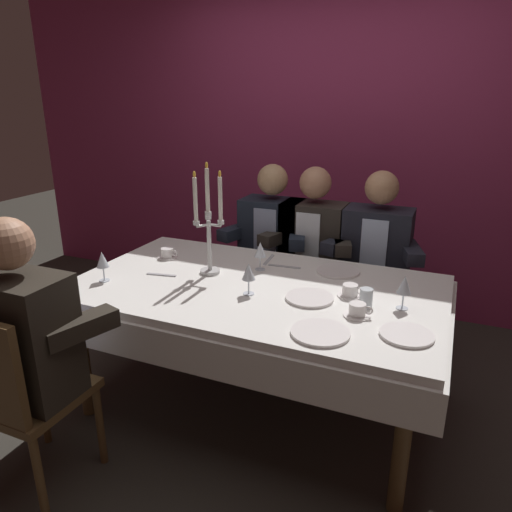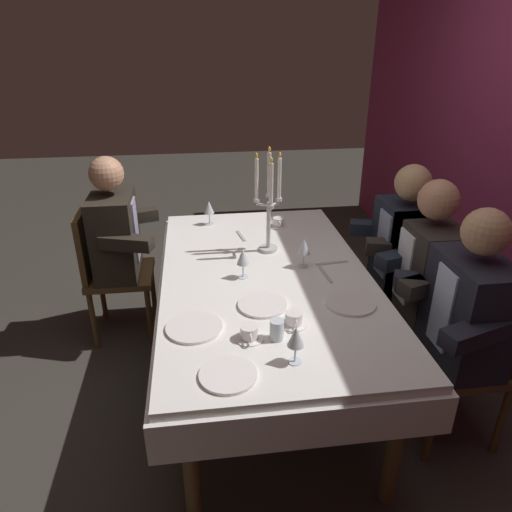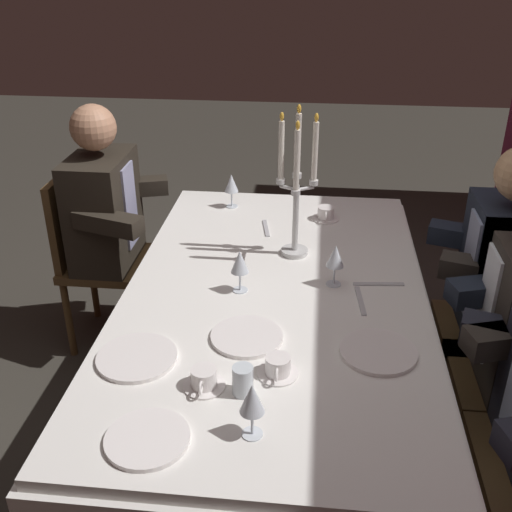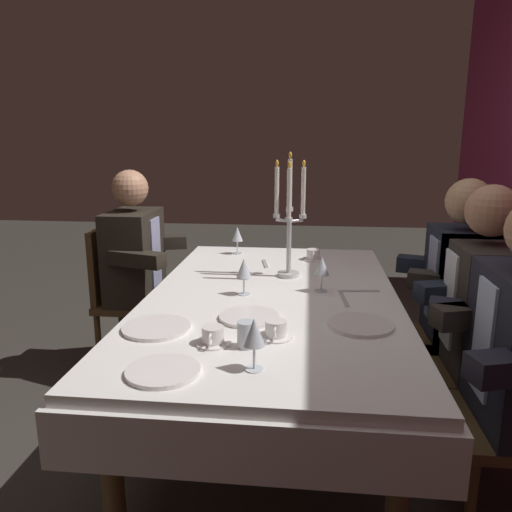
{
  "view_description": "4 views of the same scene",
  "coord_description": "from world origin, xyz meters",
  "px_view_note": "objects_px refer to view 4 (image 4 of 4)",
  "views": [
    {
      "loc": [
        0.9,
        -2.11,
        1.69
      ],
      "look_at": [
        0.02,
        -0.05,
        0.92
      ],
      "focal_mm": 33.29,
      "sensor_mm": 36.0,
      "label": 1
    },
    {
      "loc": [
        2.18,
        -0.35,
        1.91
      ],
      "look_at": [
        -0.02,
        -0.05,
        0.84
      ],
      "focal_mm": 32.87,
      "sensor_mm": 36.0,
      "label": 2
    },
    {
      "loc": [
        1.93,
        0.14,
        1.89
      ],
      "look_at": [
        -0.04,
        -0.07,
        0.86
      ],
      "focal_mm": 42.84,
      "sensor_mm": 36.0,
      "label": 3
    },
    {
      "loc": [
        2.1,
        0.15,
        1.42
      ],
      "look_at": [
        -0.03,
        -0.08,
        0.91
      ],
      "focal_mm": 34.81,
      "sensor_mm": 36.0,
      "label": 4
    }
  ],
  "objects_px": {
    "dinner_plate_1": "(361,325)",
    "dinner_plate_2": "(156,328)",
    "wine_glass_1": "(322,267)",
    "seated_diner_1": "(462,285)",
    "dinner_plate_3": "(163,371)",
    "seated_diner_2": "(483,306)",
    "coffee_cup_0": "(313,255)",
    "dinner_plate_0": "(249,317)",
    "wine_glass_3": "(244,269)",
    "coffee_cup_2": "(213,336)",
    "seated_diner_0": "(133,255)",
    "wine_glass_2": "(237,235)",
    "coffee_cup_1": "(276,330)",
    "wine_glass_0": "(254,333)",
    "candelabra": "(289,222)",
    "dining_table": "(272,319)",
    "water_tumbler_0": "(246,335)"
  },
  "relations": [
    {
      "from": "water_tumbler_0",
      "to": "wine_glass_3",
      "type": "bearing_deg",
      "value": -171.78
    },
    {
      "from": "dining_table",
      "to": "seated_diner_2",
      "type": "height_order",
      "value": "seated_diner_2"
    },
    {
      "from": "wine_glass_1",
      "to": "water_tumbler_0",
      "type": "xyz_separation_m",
      "value": [
        0.65,
        -0.26,
        -0.07
      ]
    },
    {
      "from": "wine_glass_2",
      "to": "coffee_cup_1",
      "type": "relative_size",
      "value": 1.24
    },
    {
      "from": "seated_diner_1",
      "to": "dinner_plate_1",
      "type": "bearing_deg",
      "value": -41.47
    },
    {
      "from": "seated_diner_0",
      "to": "coffee_cup_1",
      "type": "bearing_deg",
      "value": 38.72
    },
    {
      "from": "dining_table",
      "to": "wine_glass_3",
      "type": "bearing_deg",
      "value": -84.13
    },
    {
      "from": "water_tumbler_0",
      "to": "wine_glass_2",
      "type": "bearing_deg",
      "value": -170.55
    },
    {
      "from": "wine_glass_0",
      "to": "coffee_cup_2",
      "type": "distance_m",
      "value": 0.25
    },
    {
      "from": "dinner_plate_1",
      "to": "seated_diner_2",
      "type": "relative_size",
      "value": 0.2
    },
    {
      "from": "seated_diner_0",
      "to": "coffee_cup_0",
      "type": "bearing_deg",
      "value": 89.15
    },
    {
      "from": "dining_table",
      "to": "dinner_plate_3",
      "type": "xyz_separation_m",
      "value": [
        0.79,
        -0.27,
        0.13
      ]
    },
    {
      "from": "dinner_plate_2",
      "to": "water_tumbler_0",
      "type": "bearing_deg",
      "value": 70.63
    },
    {
      "from": "wine_glass_0",
      "to": "wine_glass_2",
      "type": "distance_m",
      "value": 1.53
    },
    {
      "from": "wine_glass_1",
      "to": "seated_diner_1",
      "type": "relative_size",
      "value": 0.13
    },
    {
      "from": "wine_glass_1",
      "to": "seated_diner_0",
      "type": "height_order",
      "value": "seated_diner_0"
    },
    {
      "from": "dining_table",
      "to": "wine_glass_1",
      "type": "distance_m",
      "value": 0.33
    },
    {
      "from": "dinner_plate_1",
      "to": "coffee_cup_2",
      "type": "relative_size",
      "value": 1.84
    },
    {
      "from": "coffee_cup_0",
      "to": "seated_diner_2",
      "type": "distance_m",
      "value": 1.0
    },
    {
      "from": "dinner_plate_1",
      "to": "dinner_plate_2",
      "type": "bearing_deg",
      "value": -81.64
    },
    {
      "from": "dinner_plate_3",
      "to": "seated_diner_2",
      "type": "height_order",
      "value": "seated_diner_2"
    },
    {
      "from": "wine_glass_3",
      "to": "candelabra",
      "type": "bearing_deg",
      "value": 149.96
    },
    {
      "from": "dinner_plate_1",
      "to": "wine_glass_3",
      "type": "bearing_deg",
      "value": -124.99
    },
    {
      "from": "water_tumbler_0",
      "to": "wine_glass_1",
      "type": "bearing_deg",
      "value": 158.04
    },
    {
      "from": "dinner_plate_0",
      "to": "seated_diner_2",
      "type": "height_order",
      "value": "seated_diner_2"
    },
    {
      "from": "dining_table",
      "to": "coffee_cup_1",
      "type": "height_order",
      "value": "coffee_cup_1"
    },
    {
      "from": "dinner_plate_0",
      "to": "dinner_plate_3",
      "type": "distance_m",
      "value": 0.52
    },
    {
      "from": "dinner_plate_0",
      "to": "dinner_plate_3",
      "type": "height_order",
      "value": "same"
    },
    {
      "from": "dinner_plate_1",
      "to": "coffee_cup_0",
      "type": "distance_m",
      "value": 1.03
    },
    {
      "from": "water_tumbler_0",
      "to": "seated_diner_1",
      "type": "relative_size",
      "value": 0.07
    },
    {
      "from": "wine_glass_3",
      "to": "coffee_cup_2",
      "type": "relative_size",
      "value": 1.24
    },
    {
      "from": "coffee_cup_1",
      "to": "seated_diner_0",
      "type": "height_order",
      "value": "seated_diner_0"
    },
    {
      "from": "dinner_plate_1",
      "to": "coffee_cup_0",
      "type": "relative_size",
      "value": 1.84
    },
    {
      "from": "wine_glass_2",
      "to": "coffee_cup_1",
      "type": "xyz_separation_m",
      "value": [
        1.25,
        0.32,
        -0.09
      ]
    },
    {
      "from": "wine_glass_0",
      "to": "wine_glass_3",
      "type": "height_order",
      "value": "same"
    },
    {
      "from": "dinner_plate_0",
      "to": "dinner_plate_1",
      "type": "distance_m",
      "value": 0.42
    },
    {
      "from": "wine_glass_1",
      "to": "coffee_cup_0",
      "type": "height_order",
      "value": "wine_glass_1"
    },
    {
      "from": "dinner_plate_0",
      "to": "coffee_cup_2",
      "type": "distance_m",
      "value": 0.27
    },
    {
      "from": "coffee_cup_2",
      "to": "dining_table",
      "type": "bearing_deg",
      "value": 164.18
    },
    {
      "from": "seated_diner_1",
      "to": "dining_table",
      "type": "bearing_deg",
      "value": -73.86
    },
    {
      "from": "candelabra",
      "to": "coffee_cup_0",
      "type": "xyz_separation_m",
      "value": [
        -0.36,
        0.12,
        -0.25
      ]
    },
    {
      "from": "dining_table",
      "to": "seated_diner_0",
      "type": "height_order",
      "value": "seated_diner_0"
    },
    {
      "from": "wine_glass_3",
      "to": "dinner_plate_3",
      "type": "bearing_deg",
      "value": -10.25
    },
    {
      "from": "wine_glass_3",
      "to": "dinner_plate_0",
      "type": "bearing_deg",
      "value": 11.41
    },
    {
      "from": "dinner_plate_0",
      "to": "coffee_cup_2",
      "type": "bearing_deg",
      "value": -20.33
    },
    {
      "from": "coffee_cup_0",
      "to": "dinner_plate_1",
      "type": "bearing_deg",
      "value": 9.53
    },
    {
      "from": "dining_table",
      "to": "coffee_cup_0",
      "type": "height_order",
      "value": "coffee_cup_0"
    },
    {
      "from": "dining_table",
      "to": "wine_glass_1",
      "type": "relative_size",
      "value": 11.83
    },
    {
      "from": "wine_glass_1",
      "to": "coffee_cup_0",
      "type": "bearing_deg",
      "value": -176.76
    },
    {
      "from": "water_tumbler_0",
      "to": "dinner_plate_2",
      "type": "bearing_deg",
      "value": -109.37
    }
  ]
}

